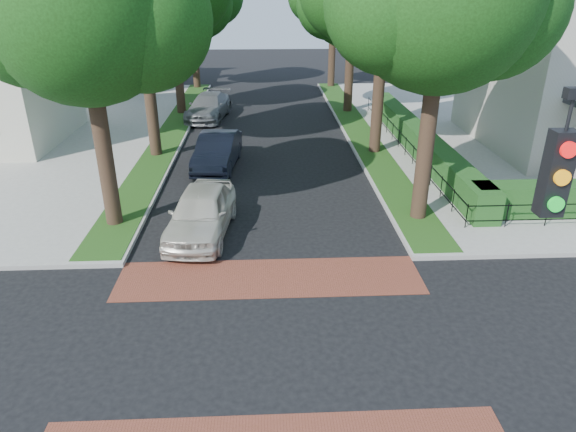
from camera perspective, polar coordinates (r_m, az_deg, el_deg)
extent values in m
plane|color=black|center=(12.74, -1.81, -14.41)|extent=(120.00, 120.00, 0.00)
cube|color=brown|center=(15.36, -2.03, -6.87)|extent=(9.00, 2.20, 0.01)
cube|color=#223F12|center=(30.54, 7.83, 9.47)|extent=(1.60, 29.80, 0.02)
cube|color=#223F12|center=(30.52, -12.81, 9.07)|extent=(1.60, 29.80, 0.02)
cylinder|color=black|center=(18.29, 15.40, 10.47)|extent=(0.56, 0.56, 7.35)
sphere|color=black|center=(18.69, 21.72, 20.84)|extent=(4.65, 4.65, 4.65)
sphere|color=black|center=(17.19, 11.72, 22.11)|extent=(4.34, 4.34, 4.34)
cylinder|color=black|center=(25.83, 10.17, 15.29)|extent=(0.56, 0.56, 7.70)
cylinder|color=black|center=(34.66, 6.89, 16.90)|extent=(0.56, 0.56, 6.65)
sphere|color=black|center=(34.37, 7.20, 22.71)|extent=(5.80, 5.80, 5.80)
sphere|color=black|center=(34.98, 9.86, 21.93)|extent=(4.35, 4.35, 4.35)
sphere|color=black|center=(33.98, 4.63, 22.29)|extent=(4.06, 4.06, 4.06)
cylinder|color=black|center=(43.48, 4.95, 18.75)|extent=(0.56, 0.56, 7.00)
cylinder|color=black|center=(18.28, -20.14, 9.29)|extent=(0.56, 0.56, 7.00)
sphere|color=black|center=(17.76, -21.97, 20.82)|extent=(6.00, 6.00, 6.00)
sphere|color=black|center=(17.64, -16.06, 20.25)|extent=(4.50, 4.50, 4.50)
sphere|color=black|center=(18.11, -26.75, 19.11)|extent=(4.20, 4.20, 4.20)
cylinder|color=black|center=(25.77, -15.36, 15.19)|extent=(0.56, 0.56, 8.05)
cylinder|color=black|center=(34.62, -12.21, 16.71)|extent=(0.56, 0.56, 6.86)
sphere|color=black|center=(34.44, -9.91, 22.26)|extent=(4.20, 4.20, 4.20)
sphere|color=black|center=(34.40, -15.27, 21.97)|extent=(3.92, 3.92, 3.92)
cylinder|color=black|center=(43.46, -10.40, 18.55)|extent=(0.56, 0.56, 7.14)
cube|color=#184718|center=(27.08, 14.25, 8.28)|extent=(1.00, 18.00, 1.20)
cube|color=beige|center=(44.89, -23.84, 16.73)|extent=(9.00, 8.00, 6.50)
cube|color=black|center=(6.54, 27.63, 4.19)|extent=(0.28, 0.22, 1.00)
cylinder|color=red|center=(6.34, 28.74, 6.47)|extent=(0.18, 0.05, 0.18)
cylinder|color=orange|center=(6.43, 28.17, 3.78)|extent=(0.18, 0.05, 0.18)
cylinder|color=#0CB226|center=(6.54, 27.62, 1.16)|extent=(0.18, 0.05, 0.18)
imported|color=beige|center=(17.84, -9.62, 0.43)|extent=(2.42, 4.99, 1.64)
imported|color=#1D1F2C|center=(24.45, -7.85, 7.18)|extent=(2.15, 4.95, 1.58)
imported|color=slate|center=(33.74, -8.82, 11.92)|extent=(2.94, 5.60, 1.55)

